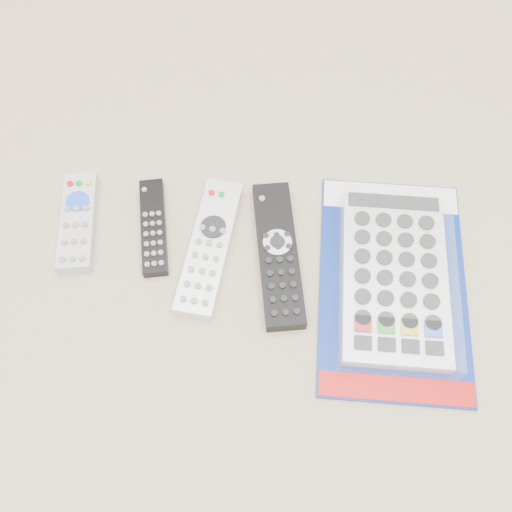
# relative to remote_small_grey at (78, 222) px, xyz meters

# --- Properties ---
(remote_small_grey) EXTENTS (0.07, 0.16, 0.02)m
(remote_small_grey) POSITION_rel_remote_small_grey_xyz_m (0.00, 0.00, 0.00)
(remote_small_grey) COLOR #A9A9AB
(remote_small_grey) RESTS_ON ground
(remote_slim_black) EXTENTS (0.06, 0.16, 0.02)m
(remote_slim_black) POSITION_rel_remote_small_grey_xyz_m (0.11, -0.00, -0.00)
(remote_slim_black) COLOR black
(remote_slim_black) RESTS_ON ground
(remote_silver_dvd) EXTENTS (0.08, 0.22, 0.02)m
(remote_silver_dvd) POSITION_rel_remote_small_grey_xyz_m (0.19, -0.03, 0.00)
(remote_silver_dvd) COLOR silver
(remote_silver_dvd) RESTS_ON ground
(remote_large_black) EXTENTS (0.09, 0.23, 0.02)m
(remote_large_black) POSITION_rel_remote_small_grey_xyz_m (0.29, -0.03, 0.00)
(remote_large_black) COLOR black
(remote_large_black) RESTS_ON ground
(jumbo_remote_packaged) EXTENTS (0.21, 0.33, 0.04)m
(jumbo_remote_packaged) POSITION_rel_remote_small_grey_xyz_m (0.45, -0.06, 0.01)
(jumbo_remote_packaged) COLOR navy
(jumbo_remote_packaged) RESTS_ON ground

